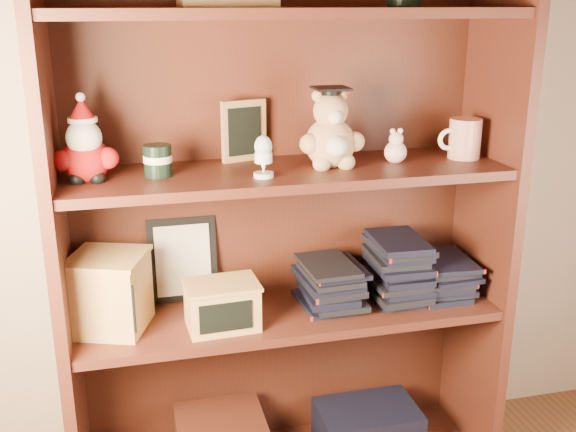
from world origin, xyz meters
name	(u,v)px	position (x,y,z in m)	size (l,w,h in m)	color
bookcase	(283,225)	(-0.04, 1.36, 0.78)	(1.20, 0.35, 1.60)	#4C2015
shelf_lower	(288,313)	(-0.03, 1.30, 0.54)	(1.14, 0.33, 0.02)	#4C2015
shelf_upper	(288,173)	(-0.03, 1.30, 0.94)	(1.14, 0.33, 0.02)	#4C2015
santa_plush	(85,148)	(-0.53, 1.30, 1.03)	(0.15, 0.11, 0.22)	#A50F0F
teachers_tin	(158,160)	(-0.37, 1.30, 0.99)	(0.07, 0.07, 0.08)	black
chalkboard_plaque	(244,132)	(-0.13, 1.42, 1.03)	(0.13, 0.09, 0.16)	#9E7547
egg_cup	(263,155)	(-0.12, 1.23, 1.01)	(0.05, 0.05, 0.10)	white
grad_teddy_bear	(331,136)	(0.08, 1.30, 1.03)	(0.17, 0.15, 0.21)	tan
pink_figurine	(396,149)	(0.26, 1.30, 0.99)	(0.06, 0.06, 0.10)	beige
teacher_mug	(464,139)	(0.46, 1.30, 1.00)	(0.12, 0.09, 0.11)	silver
certificate_frame	(183,259)	(-0.31, 1.44, 0.67)	(0.19, 0.05, 0.24)	black
treats_box	(110,292)	(-0.51, 1.30, 0.65)	(0.23, 0.23, 0.20)	tan
pencils_box	(222,305)	(-0.23, 1.24, 0.61)	(0.20, 0.15, 0.12)	tan
book_stack_left	(331,283)	(0.09, 1.30, 0.61)	(0.14, 0.20, 0.13)	black
book_stack_mid	(398,268)	(0.29, 1.30, 0.64)	(0.14, 0.20, 0.18)	black
book_stack_right	(440,274)	(0.42, 1.30, 0.61)	(0.14, 0.20, 0.11)	black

